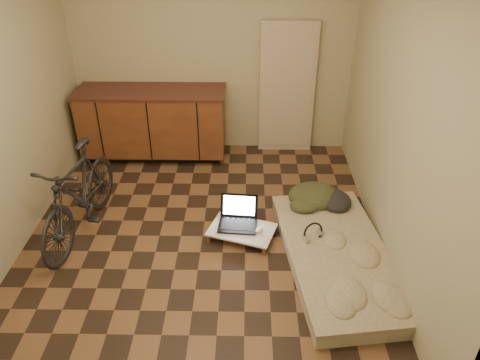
{
  "coord_description": "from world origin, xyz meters",
  "views": [
    {
      "loc": [
        0.45,
        -3.74,
        2.99
      ],
      "look_at": [
        0.38,
        0.21,
        0.55
      ],
      "focal_mm": 35.0,
      "sensor_mm": 36.0,
      "label": 1
    }
  ],
  "objects_px": {
    "laptop": "(238,219)",
    "lap_desk": "(242,230)",
    "futon": "(337,256)",
    "bicycle": "(78,190)"
  },
  "relations": [
    {
      "from": "laptop",
      "to": "lap_desk",
      "type": "bearing_deg",
      "value": -63.35
    },
    {
      "from": "futon",
      "to": "laptop",
      "type": "distance_m",
      "value": 1.05
    },
    {
      "from": "futon",
      "to": "laptop",
      "type": "height_order",
      "value": "laptop"
    },
    {
      "from": "bicycle",
      "to": "lap_desk",
      "type": "bearing_deg",
      "value": 5.87
    },
    {
      "from": "bicycle",
      "to": "laptop",
      "type": "height_order",
      "value": "bicycle"
    },
    {
      "from": "bicycle",
      "to": "futon",
      "type": "distance_m",
      "value": 2.57
    },
    {
      "from": "bicycle",
      "to": "lap_desk",
      "type": "xyz_separation_m",
      "value": [
        1.6,
        -0.06,
        -0.42
      ]
    },
    {
      "from": "bicycle",
      "to": "futon",
      "type": "height_order",
      "value": "bicycle"
    },
    {
      "from": "futon",
      "to": "lap_desk",
      "type": "relative_size",
      "value": 2.71
    },
    {
      "from": "bicycle",
      "to": "laptop",
      "type": "distance_m",
      "value": 1.6
    }
  ]
}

